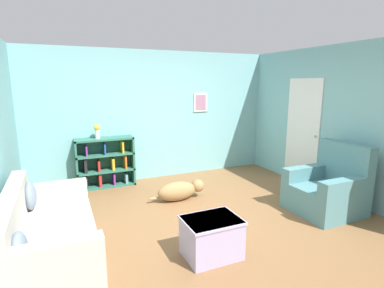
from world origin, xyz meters
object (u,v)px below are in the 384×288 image
object	(u,v)px
couch	(47,238)
vase	(97,130)
coffee_table	(212,236)
bookshelf	(105,163)
recliner_chair	(328,189)
dog	(180,191)

from	to	relation	value
couch	vase	world-z (taller)	vase
coffee_table	vase	xyz separation A→B (m)	(-0.85, 2.93, 0.86)
bookshelf	recliner_chair	bearing A→B (deg)	-41.02
dog	couch	bearing A→B (deg)	-150.91
couch	recliner_chair	distance (m)	3.94
coffee_table	dog	world-z (taller)	coffee_table
couch	bookshelf	xyz separation A→B (m)	(0.96, 2.35, 0.15)
couch	bookshelf	world-z (taller)	bookshelf
dog	recliner_chair	bearing A→B (deg)	-34.92
recliner_chair	coffee_table	world-z (taller)	recliner_chair
couch	dog	bearing A→B (deg)	29.09
couch	coffee_table	xyz separation A→B (m)	(1.71, -0.60, -0.06)
recliner_chair	vase	distance (m)	4.07
couch	recliner_chair	bearing A→B (deg)	-3.43
couch	vase	size ratio (longest dim) A/B	6.84
coffee_table	vase	bearing A→B (deg)	106.27
couch	dog	world-z (taller)	couch
couch	dog	distance (m)	2.29
couch	bookshelf	size ratio (longest dim) A/B	1.71
couch	vase	distance (m)	2.60
dog	vase	xyz separation A→B (m)	(-1.15, 1.21, 0.93)
couch	coffee_table	distance (m)	1.81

